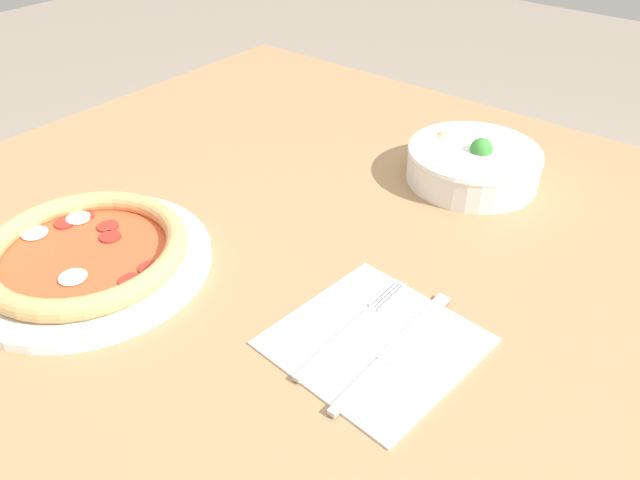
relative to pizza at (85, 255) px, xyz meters
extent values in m
cube|color=#99724C|center=(0.16, 0.25, -0.03)|extent=(1.12, 0.97, 0.03)
cylinder|color=olive|center=(-0.33, 0.66, -0.40)|extent=(0.06, 0.06, 0.71)
cylinder|color=white|center=(0.00, 0.00, -0.01)|extent=(0.29, 0.29, 0.01)
torus|color=tan|center=(0.00, 0.00, 0.01)|extent=(0.24, 0.24, 0.03)
cylinder|color=#D14C28|center=(0.00, 0.00, 0.00)|extent=(0.21, 0.21, 0.01)
cylinder|color=maroon|center=(0.00, 0.04, 0.00)|extent=(0.03, 0.03, 0.00)
cylinder|color=maroon|center=(0.08, 0.00, 0.00)|extent=(0.03, 0.03, 0.00)
cylinder|color=maroon|center=(-0.03, 0.05, 0.00)|extent=(0.03, 0.03, 0.00)
cylinder|color=maroon|center=(-0.07, 0.02, 0.00)|extent=(0.03, 0.03, 0.00)
cylinder|color=maroon|center=(0.08, 0.03, 0.00)|extent=(0.03, 0.03, 0.00)
cylinder|color=maroon|center=(-0.07, 0.05, 0.00)|extent=(0.03, 0.03, 0.00)
ellipsoid|color=silver|center=(-0.07, 0.04, 0.00)|extent=(0.03, 0.03, 0.01)
ellipsoid|color=silver|center=(0.03, -0.04, 0.00)|extent=(0.03, 0.03, 0.01)
ellipsoid|color=silver|center=(-0.08, -0.01, 0.00)|extent=(0.03, 0.03, 0.01)
cylinder|color=white|center=(0.26, 0.47, 0.01)|extent=(0.19, 0.19, 0.05)
torus|color=white|center=(0.26, 0.47, 0.03)|extent=(0.19, 0.19, 0.01)
ellipsoid|color=tan|center=(0.22, 0.51, 0.02)|extent=(0.04, 0.04, 0.02)
ellipsoid|color=#998466|center=(0.33, 0.50, 0.02)|extent=(0.04, 0.03, 0.02)
ellipsoid|color=#998466|center=(0.20, 0.48, 0.02)|extent=(0.04, 0.04, 0.02)
ellipsoid|color=#998466|center=(0.24, 0.42, 0.02)|extent=(0.04, 0.04, 0.02)
ellipsoid|color=tan|center=(0.20, 0.48, 0.03)|extent=(0.03, 0.04, 0.02)
sphere|color=#388433|center=(0.27, 0.47, 0.04)|extent=(0.03, 0.03, 0.03)
cube|color=white|center=(0.34, 0.11, -0.02)|extent=(0.20, 0.20, 0.00)
cube|color=silver|center=(0.31, 0.08, -0.01)|extent=(0.01, 0.13, 0.00)
cube|color=silver|center=(0.32, 0.17, -0.01)|extent=(0.00, 0.06, 0.00)
cube|color=silver|center=(0.31, 0.17, -0.01)|extent=(0.00, 0.06, 0.00)
cube|color=silver|center=(0.31, 0.17, -0.01)|extent=(0.00, 0.06, 0.00)
cube|color=silver|center=(0.31, 0.17, -0.01)|extent=(0.00, 0.06, 0.00)
cube|color=silver|center=(0.36, 0.05, -0.01)|extent=(0.01, 0.08, 0.01)
cube|color=silver|center=(0.36, 0.15, -0.01)|extent=(0.01, 0.12, 0.00)
camera|label=1|loc=(0.58, -0.29, 0.44)|focal=35.00mm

